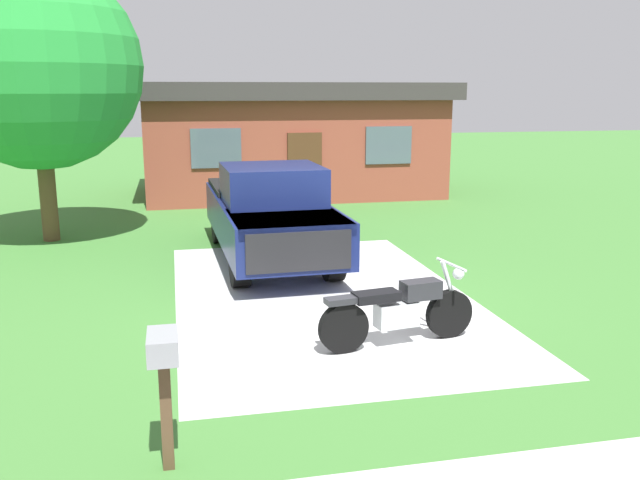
{
  "coord_description": "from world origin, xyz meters",
  "views": [
    {
      "loc": [
        -2.27,
        -10.26,
        3.29
      ],
      "look_at": [
        0.01,
        0.21,
        0.9
      ],
      "focal_mm": 37.89,
      "sensor_mm": 36.0,
      "label": 1
    }
  ],
  "objects": [
    {
      "name": "ground_plane",
      "position": [
        0.0,
        0.0,
        0.0
      ],
      "size": [
        80.0,
        80.0,
        0.0
      ],
      "primitive_type": "plane",
      "color": "#3E7532"
    },
    {
      "name": "driveway_pad",
      "position": [
        0.0,
        0.0,
        0.0
      ],
      "size": [
        4.67,
        7.66,
        0.01
      ],
      "primitive_type": "cube",
      "color": "#BABABA",
      "rests_on": "ground"
    },
    {
      "name": "pickup_truck",
      "position": [
        -0.47,
        2.74,
        0.95
      ],
      "size": [
        2.15,
        5.68,
        1.9
      ],
      "color": "black",
      "rests_on": "ground"
    },
    {
      "name": "neighbor_house",
      "position": [
        1.44,
        11.37,
        1.79
      ],
      "size": [
        9.6,
        5.6,
        3.5
      ],
      "color": "brown",
      "rests_on": "ground"
    },
    {
      "name": "shade_tree",
      "position": [
        -5.0,
        5.43,
        3.78
      ],
      "size": [
        4.42,
        4.42,
        6.0
      ],
      "color": "brown",
      "rests_on": "ground"
    },
    {
      "name": "motorcycle",
      "position": [
        0.54,
        -2.27,
        0.47
      ],
      "size": [
        2.2,
        0.72,
        1.09
      ],
      "color": "black",
      "rests_on": "ground"
    },
    {
      "name": "mailbox",
      "position": [
        -2.43,
        -4.68,
        0.98
      ],
      "size": [
        0.26,
        0.48,
        1.26
      ],
      "color": "#4C3823",
      "rests_on": "ground"
    }
  ]
}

